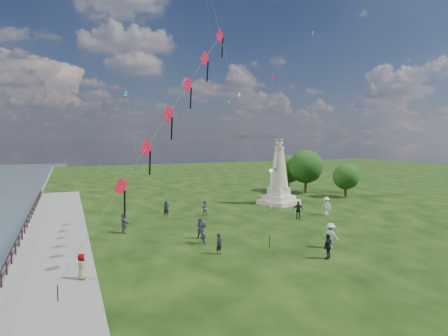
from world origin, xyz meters
name	(u,v)px	position (x,y,z in m)	size (l,w,h in m)	color
waterfront	(35,251)	(-15.24, 8.99, -0.06)	(200.00, 200.00, 1.51)	#33424D
statue	(279,180)	(10.34, 18.10, 2.95)	(4.99, 4.99, 7.81)	tan
lamppost	(271,180)	(8.12, 16.14, 3.23)	(0.41, 0.41, 4.48)	silver
tree_row	(308,169)	(18.70, 24.12, 3.47)	(7.60, 11.72, 6.23)	#382314
person_0	(219,244)	(-3.43, 3.08, 0.72)	(0.53, 0.35, 1.44)	black
person_1	(200,229)	(-3.36, 7.20, 0.84)	(0.82, 0.51, 1.68)	#595960
person_2	(331,236)	(4.59, 1.30, 0.91)	(1.18, 0.61, 1.82)	silver
person_3	(328,246)	(2.83, -0.65, 0.84)	(0.98, 0.50, 1.68)	black
person_5	(124,223)	(-8.64, 11.42, 0.89)	(1.66, 0.71, 1.79)	#595960
person_6	(166,209)	(-3.78, 16.49, 0.78)	(0.57, 0.37, 1.56)	black
person_7	(204,208)	(-0.08, 15.44, 0.78)	(0.76, 0.47, 1.57)	#595960
person_8	(327,206)	(11.61, 10.74, 0.95)	(1.22, 0.63, 1.89)	silver
person_9	(298,210)	(7.88, 10.34, 0.89)	(1.04, 0.53, 1.77)	black
person_10	(82,268)	(-12.33, 1.58, 0.73)	(0.72, 0.44, 1.46)	#595960
person_11	(203,232)	(-3.63, 5.81, 0.89)	(1.65, 0.71, 1.78)	#595960
red_kite_train	(177,104)	(-5.89, 4.61, 10.28)	(12.60, 9.35, 16.59)	black
small_kites	(225,81)	(5.61, 23.44, 15.05)	(25.34, 16.41, 27.52)	#1CA4AC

